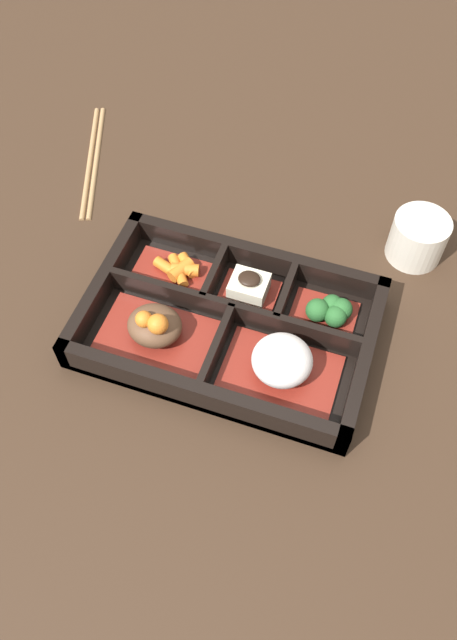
# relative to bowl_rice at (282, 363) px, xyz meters

# --- Properties ---
(ground_plane) EXTENTS (3.00, 3.00, 0.00)m
(ground_plane) POSITION_rel_bowl_rice_xyz_m (0.07, -0.04, -0.03)
(ground_plane) COLOR #382619
(bento_base) EXTENTS (0.32, 0.21, 0.01)m
(bento_base) POSITION_rel_bowl_rice_xyz_m (0.07, -0.04, -0.03)
(bento_base) COLOR black
(bento_base) RESTS_ON ground_plane
(bento_rim) EXTENTS (0.32, 0.21, 0.04)m
(bento_rim) POSITION_rel_bowl_rice_xyz_m (0.07, -0.04, -0.01)
(bento_rim) COLOR black
(bento_rim) RESTS_ON ground_plane
(bowl_rice) EXTENTS (0.13, 0.08, 0.05)m
(bowl_rice) POSITION_rel_bowl_rice_xyz_m (0.00, 0.00, 0.00)
(bowl_rice) COLOR maroon
(bowl_rice) RESTS_ON bento_base
(bowl_stew) EXTENTS (0.13, 0.08, 0.05)m
(bowl_stew) POSITION_rel_bowl_rice_xyz_m (0.15, 0.00, -0.00)
(bowl_stew) COLOR maroon
(bowl_stew) RESTS_ON bento_base
(bowl_greens) EXTENTS (0.07, 0.06, 0.03)m
(bowl_greens) POSITION_rel_bowl_rice_xyz_m (-0.03, -0.09, -0.01)
(bowl_greens) COLOR maroon
(bowl_greens) RESTS_ON bento_base
(bowl_tofu) EXTENTS (0.07, 0.06, 0.04)m
(bowl_tofu) POSITION_rel_bowl_rice_xyz_m (0.07, -0.09, -0.01)
(bowl_tofu) COLOR maroon
(bowl_tofu) RESTS_ON bento_base
(bowl_carrots) EXTENTS (0.09, 0.06, 0.02)m
(bowl_carrots) POSITION_rel_bowl_rice_xyz_m (0.16, -0.09, -0.01)
(bowl_carrots) COLOR maroon
(bowl_carrots) RESTS_ON bento_base
(tea_cup) EXTENTS (0.07, 0.07, 0.06)m
(tea_cup) POSITION_rel_bowl_rice_xyz_m (-0.11, -0.22, -0.00)
(tea_cup) COLOR beige
(tea_cup) RESTS_ON ground_plane
(chopsticks) EXTENTS (0.09, 0.22, 0.01)m
(chopsticks) POSITION_rel_bowl_rice_xyz_m (0.35, -0.25, -0.03)
(chopsticks) COLOR #A87F51
(chopsticks) RESTS_ON ground_plane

